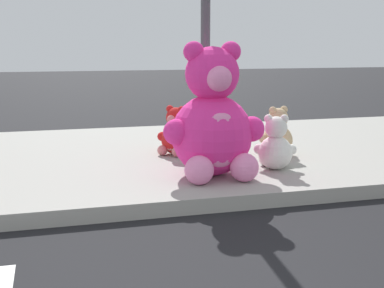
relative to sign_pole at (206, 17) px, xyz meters
name	(u,v)px	position (x,y,z in m)	size (l,w,h in m)	color
sidewalk	(113,160)	(-1.00, 0.80, -1.77)	(28.00, 4.40, 0.15)	#9E9B93
sign_pole	(206,17)	(0.00, 0.00, 0.00)	(0.56, 0.11, 3.20)	#4C4C51
plush_pink_large	(213,123)	(-0.09, -0.59, -1.13)	(1.11, 0.97, 1.43)	#F22D93
plush_red	(175,135)	(-0.22, 0.60, -1.45)	(0.45, 0.45, 0.63)	red
plush_tan	(277,135)	(1.03, 0.22, -1.45)	(0.48, 0.44, 0.63)	tan
plush_white	(275,147)	(0.69, -0.49, -1.45)	(0.46, 0.45, 0.63)	white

